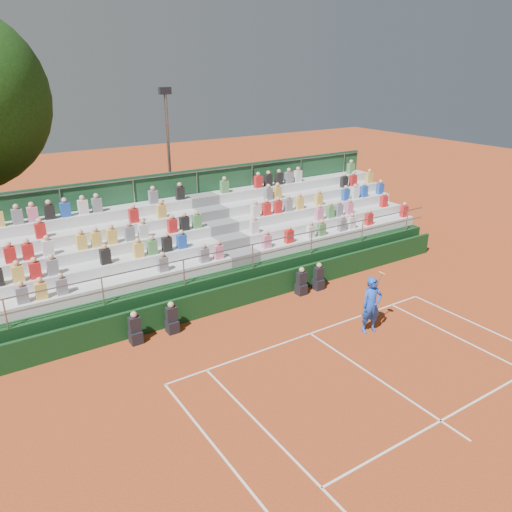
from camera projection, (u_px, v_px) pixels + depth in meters
ground at (310, 334)px, 17.52m from camera, size 90.00×90.00×0.00m
courtside_wall at (260, 289)px, 19.84m from camera, size 20.00×0.15×1.00m
line_officials at (239, 301)px, 18.86m from camera, size 8.38×0.40×1.19m
grandstand at (220, 251)px, 22.16m from camera, size 20.00×5.20×4.40m
tennis_player at (371, 305)px, 17.32m from camera, size 0.95×0.65×2.22m
floodlight_mast at (169, 153)px, 25.64m from camera, size 0.60×0.25×7.81m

